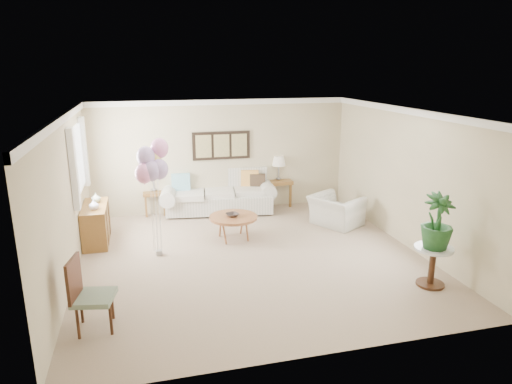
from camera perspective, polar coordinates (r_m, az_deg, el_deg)
ground_plane at (r=8.31m, az=-0.49°, el=-8.18°), size 6.00×6.00×0.00m
room_shell at (r=7.86m, az=-1.46°, el=2.93°), size 6.04×6.04×2.60m
wall_art_triptych at (r=10.66m, az=-4.34°, el=5.81°), size 1.35×0.06×0.65m
sofa at (r=10.80m, az=-4.67°, el=-0.38°), size 2.81×1.31×0.99m
end_table_left at (r=10.77m, az=-12.59°, el=-0.32°), size 0.51×0.47×0.56m
end_table_right at (r=11.19m, az=2.83°, el=1.04°), size 0.60×0.54×0.65m
lamp_left at (r=10.64m, az=-12.76°, el=2.54°), size 0.34×0.34×0.61m
lamp_right at (r=11.07m, az=2.87°, el=3.80°), size 0.33×0.33×0.58m
coffee_table at (r=9.01m, az=-2.85°, el=-3.24°), size 0.95×0.95×0.48m
decor_bowl at (r=8.97m, az=-2.97°, el=-2.88°), size 0.30×0.30×0.06m
armchair at (r=9.98m, az=9.99°, el=-2.32°), size 1.25×1.30×0.65m
side_table at (r=7.64m, az=21.26°, el=-7.54°), size 0.59×0.59×0.64m
potted_plant at (r=7.41m, az=21.71°, el=-3.44°), size 0.50×0.50×0.86m
accent_chair at (r=6.37m, az=-20.33°, el=-11.72°), size 0.58×0.58×1.01m
credenza at (r=9.42m, az=-19.36°, el=-3.77°), size 0.46×1.20×0.74m
vase_white at (r=9.04m, az=-19.62°, el=-1.49°), size 0.21×0.21×0.19m
vase_sage at (r=9.50m, az=-19.39°, el=-0.67°), size 0.23×0.23×0.19m
balloon_cluster at (r=8.06m, az=-12.85°, el=3.53°), size 0.60×0.54×2.13m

